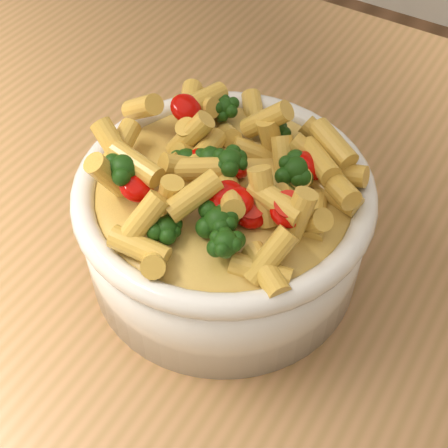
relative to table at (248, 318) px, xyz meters
The scene contains 3 objects.
table is the anchor object (origin of this frame).
serving_bowl 0.15m from the table, 123.34° to the right, with size 0.22×0.22×0.10m.
pasta_salad 0.21m from the table, 123.34° to the right, with size 0.17×0.17×0.04m.
Camera 1 is at (0.15, -0.29, 1.31)m, focal length 50.00 mm.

